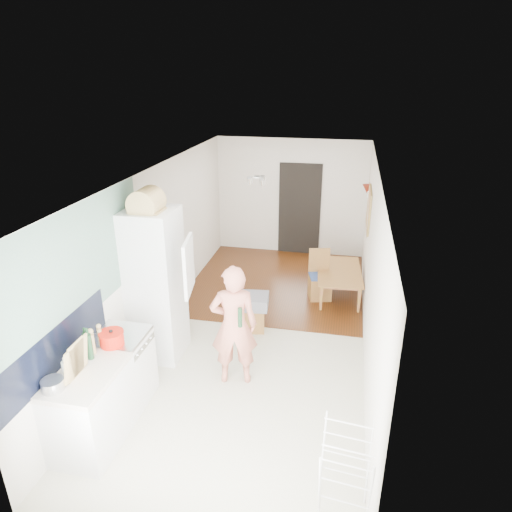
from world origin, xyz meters
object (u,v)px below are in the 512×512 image
(dining_table, at_px, (340,285))
(dining_chair, at_px, (320,275))
(stool, at_px, (255,318))
(person, at_px, (234,315))
(drying_rack, at_px, (345,473))

(dining_table, distance_m, dining_chair, 0.46)
(dining_table, distance_m, stool, 1.94)
(person, distance_m, dining_table, 3.11)
(dining_table, height_order, drying_rack, drying_rack)
(drying_rack, bearing_deg, stool, 122.99)
(drying_rack, bearing_deg, dining_table, 99.07)
(person, height_order, drying_rack, person)
(person, height_order, dining_table, person)
(dining_table, relative_size, stool, 2.92)
(dining_chair, bearing_deg, dining_table, 13.95)
(stool, bearing_deg, dining_chair, 54.51)
(dining_chair, relative_size, stool, 2.22)
(person, relative_size, dining_table, 1.66)
(person, xyz_separation_m, stool, (-0.00, 1.27, -0.77))
(person, distance_m, stool, 1.49)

